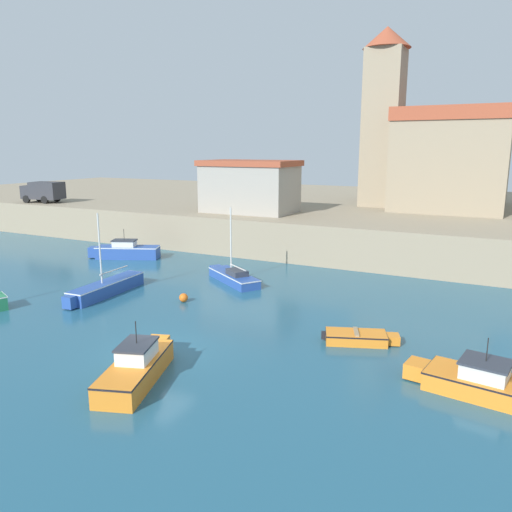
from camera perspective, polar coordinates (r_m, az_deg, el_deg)
name	(u,v)px	position (r m, az deg, el deg)	size (l,w,h in m)	color
ground_plane	(159,354)	(22.97, -11.08, -10.91)	(200.00, 200.00, 0.00)	#235670
quay_seawall	(375,215)	(57.35, 13.46, 4.55)	(120.00, 40.00, 3.17)	gray
dinghy_orange_0	(359,337)	(24.14, 11.64, -9.07)	(3.53, 2.22, 0.58)	orange
motorboat_orange_2	(137,366)	(20.56, -13.42, -12.16)	(3.03, 5.52, 2.41)	orange
sailboat_blue_3	(233,276)	(33.99, -2.63, -2.32)	(5.33, 4.07, 5.08)	#284C9E
motorboat_blue_4	(126,251)	(42.61, -14.66, 0.57)	(5.79, 3.51, 2.44)	#284C9E
motorboat_orange_5	(484,383)	(20.71, 24.65, -13.03)	(5.49, 2.56, 2.25)	orange
sailboat_blue_6	(106,288)	(32.35, -16.77, -3.48)	(1.56, 6.47, 5.15)	#284C9E
mooring_buoy	(184,298)	(29.95, -8.28, -4.74)	(0.52, 0.52, 0.52)	orange
church	(444,152)	(53.14, 20.66, 11.01)	(13.94, 14.66, 17.07)	gray
harbor_shed_near_wharf	(250,186)	(45.84, -0.71, 7.99)	(8.45, 5.30, 4.68)	gray
truck_on_quay	(43,191)	(58.70, -23.15, 6.83)	(4.58, 2.76, 2.20)	#333338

